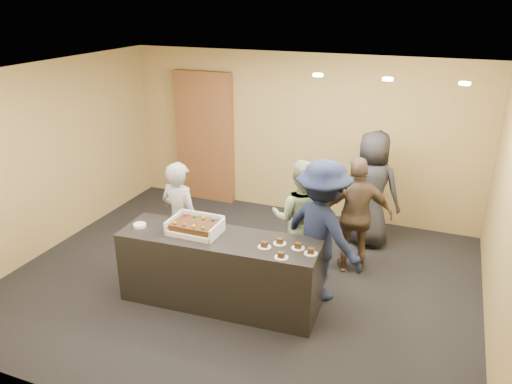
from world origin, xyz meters
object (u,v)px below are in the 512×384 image
at_px(person_server_grey, 181,220).
at_px(person_navy_man, 322,232).
at_px(plate_stack, 140,225).
at_px(sheet_cake, 195,225).
at_px(person_dark_suit, 371,189).
at_px(person_sage_man, 301,219).
at_px(cake_box, 196,228).
at_px(storage_cabinet, 205,137).
at_px(serving_counter, 220,270).
at_px(person_brown_extra, 357,216).

bearing_deg(person_server_grey, person_navy_man, -165.08).
distance_m(person_server_grey, person_navy_man, 1.87).
distance_m(plate_stack, person_server_grey, 0.62).
height_order(plate_stack, person_navy_man, person_navy_man).
relative_size(sheet_cake, person_dark_suit, 0.29).
bearing_deg(person_sage_man, person_dark_suit, -126.38).
xyz_separation_m(plate_stack, person_navy_man, (2.11, 0.70, -0.02)).
bearing_deg(sheet_cake, person_sage_man, 44.51).
distance_m(cake_box, plate_stack, 0.72).
height_order(cake_box, person_navy_man, person_navy_man).
bearing_deg(storage_cabinet, plate_stack, -77.59).
xyz_separation_m(serving_counter, cake_box, (-0.31, 0.02, 0.49)).
xyz_separation_m(serving_counter, person_dark_suit, (1.40, 2.26, 0.43)).
relative_size(sheet_cake, person_brown_extra, 0.32).
bearing_deg(person_navy_man, plate_stack, 46.23).
xyz_separation_m(storage_cabinet, person_navy_man, (2.79, -2.38, -0.27)).
bearing_deg(person_server_grey, person_dark_suit, -129.44).
distance_m(serving_counter, storage_cabinet, 3.49).
xyz_separation_m(plate_stack, person_brown_extra, (2.37, 1.50, -0.11)).
relative_size(serving_counter, person_navy_man, 1.34).
relative_size(plate_stack, person_dark_suit, 0.09).
bearing_deg(person_sage_man, plate_stack, 25.13).
bearing_deg(person_sage_man, storage_cabinet, -47.07).
distance_m(person_navy_man, person_dark_suit, 1.70).
xyz_separation_m(plate_stack, person_sage_man, (1.72, 1.11, -0.10)).
height_order(storage_cabinet, sheet_cake, storage_cabinet).
height_order(sheet_cake, plate_stack, sheet_cake).
bearing_deg(person_sage_man, serving_counter, 47.11).
height_order(sheet_cake, person_server_grey, person_server_grey).
bearing_deg(sheet_cake, person_navy_man, 22.70).
bearing_deg(person_brown_extra, serving_counter, 26.73).
bearing_deg(sheet_cake, serving_counter, 0.00).
distance_m(cake_box, person_sage_man, 1.42).
bearing_deg(storage_cabinet, person_brown_extra, -27.40).
relative_size(storage_cabinet, person_sage_man, 1.43).
bearing_deg(person_navy_man, person_server_grey, 32.13).
bearing_deg(serving_counter, person_navy_man, 24.97).
height_order(person_server_grey, person_brown_extra, person_brown_extra).
height_order(person_server_grey, person_sage_man, person_sage_man).
height_order(storage_cabinet, cake_box, storage_cabinet).
bearing_deg(plate_stack, person_sage_man, 32.80).
relative_size(storage_cabinet, person_dark_suit, 1.33).
xyz_separation_m(person_server_grey, person_dark_suit, (2.17, 1.81, 0.08)).
distance_m(plate_stack, person_brown_extra, 2.81).
height_order(cake_box, sheet_cake, cake_box).
bearing_deg(person_navy_man, serving_counter, 56.19).
distance_m(storage_cabinet, sheet_cake, 3.28).
bearing_deg(storage_cabinet, person_server_grey, -69.93).
distance_m(plate_stack, person_navy_man, 2.22).
distance_m(sheet_cake, person_brown_extra, 2.18).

